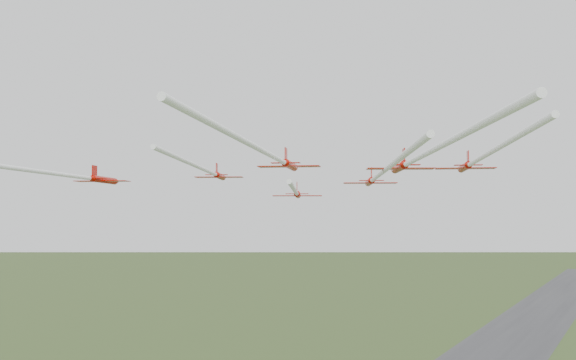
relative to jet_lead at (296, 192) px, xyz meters
The scene contains 8 objects.
runway 203.41m from the jet_lead, 90.40° to the left, with size 38.00×900.00×0.04m, color #323235.
jet_lead is the anchor object (origin of this frame).
jet_row2_left 19.49m from the jet_lead, 103.62° to the right, with size 24.15×45.02×2.36m.
jet_row2_right 22.82m from the jet_lead, 31.59° to the right, with size 31.22×61.62×2.63m.
jet_row3_left 37.23m from the jet_lead, 116.65° to the right, with size 18.63×43.50×2.44m.
jet_row3_mid 28.72m from the jet_lead, 67.80° to the right, with size 23.86×57.84×2.75m.
jet_row3_right 35.85m from the jet_lead, 21.81° to the right, with size 21.83×51.56×2.56m.
jet_row4_right 43.47m from the jet_lead, 44.81° to the right, with size 26.16×47.88×2.48m.
Camera 1 is at (52.39, -89.68, 54.49)m, focal length 40.00 mm.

